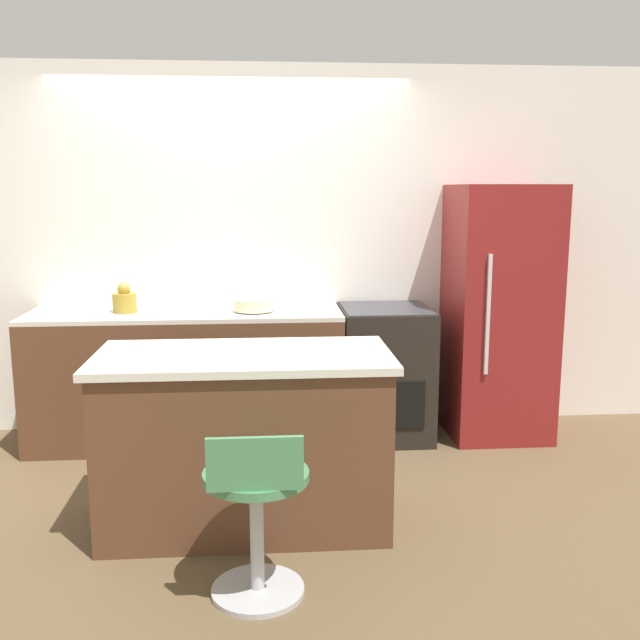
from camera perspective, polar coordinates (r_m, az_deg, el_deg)
The scene contains 9 objects.
ground_plane at distance 4.81m, azimuth -6.97°, elevation -10.79°, with size 14.00×14.00×0.00m, color brown.
wall_back at distance 5.20m, azimuth -6.97°, elevation 5.56°, with size 8.00×0.06×2.60m.
back_counter at distance 5.02m, azimuth -10.55°, elevation -4.48°, with size 2.11×0.65×0.93m.
kitchen_island at distance 3.76m, azimuth -6.00°, elevation -9.44°, with size 1.50×0.74×0.92m.
oven_range at distance 5.06m, azimuth 5.19°, elevation -4.19°, with size 0.62×0.66×0.93m.
refrigerator at distance 5.16m, azimuth 14.07°, elevation 0.61°, with size 0.68×0.69×1.77m.
stool_chair at distance 3.13m, azimuth -5.11°, elevation -14.96°, with size 0.45×0.45×0.78m.
kettle at distance 4.92m, azimuth -15.37°, elevation 1.53°, with size 0.16×0.16×0.20m.
mixing_bowl at distance 4.84m, azimuth -5.32°, elevation 1.23°, with size 0.27×0.27×0.08m.
Camera 1 is at (0.22, -4.48, 1.73)m, focal length 40.00 mm.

